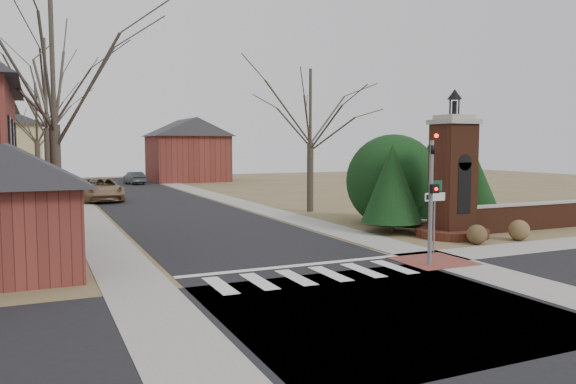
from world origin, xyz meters
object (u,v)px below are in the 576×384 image
traffic_signal_pole (431,189)px  sign_post (435,202)px  brick_gate_monument (453,188)px  distant_car (134,178)px  pickup_truck (101,189)px

traffic_signal_pole → sign_post: 2.02m
sign_post → brick_gate_monument: (3.41, 3.01, 0.22)m
traffic_signal_pole → brick_gate_monument: 6.47m
traffic_signal_pole → brick_gate_monument: brick_gate_monument is taller
brick_gate_monument → distant_car: (-7.40, 39.83, -1.52)m
sign_post → brick_gate_monument: brick_gate_monument is taller
distant_car → traffic_signal_pole: bearing=85.8°
brick_gate_monument → pickup_truck: (-12.40, 23.10, -1.33)m
sign_post → distant_car: sign_post is taller
traffic_signal_pole → distant_car: (-2.70, 44.25, -1.95)m
brick_gate_monument → distant_car: 40.54m
pickup_truck → distant_car: pickup_truck is taller
traffic_signal_pole → pickup_truck: size_ratio=0.75×
traffic_signal_pole → sign_post: bearing=47.6°
traffic_signal_pole → sign_post: traffic_signal_pole is taller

